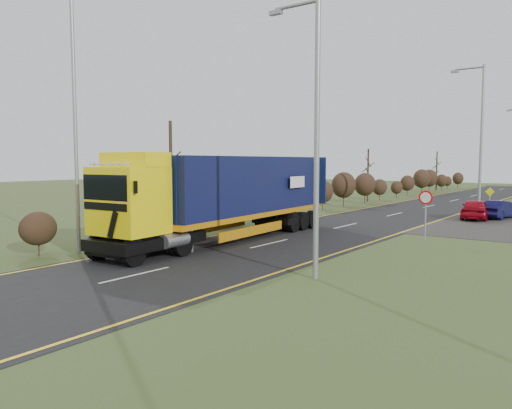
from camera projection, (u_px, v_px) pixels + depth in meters
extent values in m
plane|color=#3D4D21|center=(213.00, 257.00, 20.21)|extent=(160.00, 160.00, 0.00)
cube|color=black|center=(330.00, 230.00, 28.24)|extent=(8.00, 120.00, 0.02)
cube|color=#2A2725|center=(491.00, 221.00, 32.44)|extent=(6.00, 18.00, 0.02)
cube|color=yellow|center=(276.00, 224.00, 30.42)|extent=(0.12, 116.00, 0.01)
cube|color=yellow|center=(393.00, 235.00, 26.06)|extent=(0.12, 116.00, 0.01)
cube|color=silver|center=(136.00, 275.00, 16.99)|extent=(0.12, 3.00, 0.01)
cube|color=silver|center=(269.00, 243.00, 23.42)|extent=(0.12, 3.00, 0.01)
cube|color=silver|center=(346.00, 226.00, 29.84)|extent=(0.12, 3.00, 0.01)
cube|color=silver|center=(395.00, 214.00, 36.27)|extent=(0.12, 3.00, 0.01)
cube|color=silver|center=(429.00, 206.00, 42.69)|extent=(0.12, 3.00, 0.01)
cube|color=silver|center=(454.00, 200.00, 49.12)|extent=(0.12, 3.00, 0.01)
cube|color=silver|center=(474.00, 196.00, 55.55)|extent=(0.12, 3.00, 0.01)
cube|color=silver|center=(489.00, 192.00, 61.97)|extent=(0.12, 3.00, 0.01)
cube|color=silver|center=(502.00, 189.00, 68.40)|extent=(0.12, 3.00, 0.01)
ellipsoid|color=black|center=(38.00, 228.00, 20.44)|extent=(1.21, 1.57, 1.39)
ellipsoid|color=black|center=(118.00, 212.00, 23.61)|extent=(1.58, 2.06, 1.82)
ellipsoid|color=black|center=(178.00, 199.00, 26.79)|extent=(1.96, 2.55, 2.25)
ellipsoid|color=black|center=(225.00, 197.00, 30.04)|extent=(1.83, 2.38, 2.10)
ellipsoid|color=black|center=(264.00, 200.00, 33.24)|extent=(1.37, 1.78, 1.57)
ellipsoid|color=black|center=(295.00, 199.00, 36.53)|extent=(1.20, 1.56, 1.38)
ellipsoid|color=black|center=(323.00, 192.00, 39.64)|extent=(1.55, 2.02, 1.78)
ellipsoid|color=black|center=(344.00, 185.00, 42.91)|extent=(1.95, 2.53, 2.24)
ellipsoid|color=black|center=(365.00, 184.00, 46.02)|extent=(1.85, 2.41, 2.13)
ellipsoid|color=black|center=(380.00, 187.00, 49.40)|extent=(1.40, 1.81, 1.61)
ellipsoid|color=black|center=(397.00, 187.00, 52.48)|extent=(1.19, 1.55, 1.37)
ellipsoid|color=black|center=(407.00, 183.00, 55.83)|extent=(1.52, 1.97, 1.75)
ellipsoid|color=black|center=(422.00, 179.00, 58.83)|extent=(1.93, 2.51, 2.22)
ellipsoid|color=black|center=(429.00, 178.00, 62.24)|extent=(1.88, 2.44, 2.16)
ellipsoid|color=black|center=(442.00, 181.00, 65.29)|extent=(1.43, 1.85, 1.64)
ellipsoid|color=black|center=(447.00, 181.00, 68.74)|extent=(1.19, 1.55, 1.37)
ellipsoid|color=black|center=(458.00, 178.00, 71.70)|extent=(1.49, 1.93, 1.71)
cylinder|color=#35281A|center=(171.00, 177.00, 26.99)|extent=(0.18, 0.18, 6.05)
cylinder|color=#35281A|center=(368.00, 175.00, 47.91)|extent=(0.18, 0.18, 5.06)
cylinder|color=#35281A|center=(437.00, 171.00, 65.58)|extent=(0.18, 0.18, 5.15)
cube|color=black|center=(147.00, 240.00, 20.23)|extent=(2.71, 4.77, 0.45)
cube|color=yellow|center=(129.00, 201.00, 19.36)|extent=(2.65, 2.37, 2.61)
cube|color=black|center=(107.00, 250.00, 18.67)|extent=(2.52, 0.29, 0.55)
cube|color=black|center=(98.00, 223.00, 18.78)|extent=(0.61, 0.06, 1.08)
cube|color=black|center=(113.00, 225.00, 18.29)|extent=(0.61, 0.06, 1.08)
cube|color=black|center=(105.00, 188.00, 18.44)|extent=(2.36, 0.21, 0.95)
cube|color=black|center=(105.00, 207.00, 18.48)|extent=(2.31, 0.18, 0.28)
cube|color=yellow|center=(135.00, 160.00, 19.50)|extent=(2.60, 1.57, 0.56)
cylinder|color=silver|center=(110.00, 164.00, 18.55)|extent=(2.21, 0.21, 0.06)
cube|color=black|center=(87.00, 185.00, 19.47)|extent=(0.09, 0.12, 0.45)
cube|color=black|center=(136.00, 187.00, 17.77)|extent=(0.09, 0.12, 0.45)
cylinder|color=gray|center=(136.00, 235.00, 21.23)|extent=(0.65, 1.34, 0.56)
cylinder|color=gray|center=(175.00, 240.00, 19.87)|extent=(0.65, 1.34, 0.56)
cube|color=#C47D0D|center=(245.00, 213.00, 25.43)|extent=(3.34, 12.80, 0.24)
cube|color=black|center=(245.00, 184.00, 25.30)|extent=(3.29, 12.40, 2.76)
cube|color=#0F1B41|center=(307.00, 180.00, 30.24)|extent=(2.49, 0.22, 2.76)
cube|color=#0F1B41|center=(154.00, 189.00, 20.36)|extent=(2.49, 0.22, 2.76)
cube|color=black|center=(286.00, 218.00, 28.55)|extent=(2.54, 3.76, 0.35)
cube|color=#C47D0D|center=(214.00, 227.00, 25.41)|extent=(0.41, 5.52, 0.45)
cube|color=#C47D0D|center=(253.00, 231.00, 23.96)|extent=(0.41, 5.52, 0.45)
cylinder|color=black|center=(98.00, 247.00, 19.58)|extent=(0.39, 1.06, 1.05)
cylinder|color=black|center=(133.00, 253.00, 18.33)|extent=(0.39, 1.06, 1.05)
cylinder|color=black|center=(147.00, 239.00, 21.60)|extent=(0.39, 1.06, 1.05)
cylinder|color=black|center=(182.00, 244.00, 20.35)|extent=(0.39, 1.06, 1.05)
cylinder|color=black|center=(262.00, 220.00, 28.46)|extent=(0.39, 1.06, 1.05)
cylinder|color=black|center=(293.00, 223.00, 27.21)|extent=(0.39, 1.06, 1.05)
cylinder|color=black|center=(272.00, 219.00, 29.27)|extent=(0.39, 1.06, 1.05)
cylinder|color=black|center=(303.00, 221.00, 28.02)|extent=(0.39, 1.06, 1.05)
cylinder|color=black|center=(281.00, 217.00, 30.07)|extent=(0.39, 1.06, 1.05)
cylinder|color=black|center=(312.00, 219.00, 28.83)|extent=(0.39, 1.06, 1.05)
imported|color=maroon|center=(475.00, 209.00, 33.29)|extent=(2.25, 4.28, 1.39)
imported|color=#0A0934|center=(500.00, 210.00, 33.76)|extent=(2.05, 3.86, 1.21)
cylinder|color=gray|center=(317.00, 141.00, 16.15)|extent=(0.18, 0.18, 9.12)
cylinder|color=gray|center=(296.00, 5.00, 16.24)|extent=(1.62, 0.12, 0.12)
cube|color=gray|center=(276.00, 13.00, 16.73)|extent=(0.46, 0.18, 0.14)
cylinder|color=gray|center=(481.00, 144.00, 32.02)|extent=(0.18, 0.18, 10.02)
cylinder|color=gray|center=(469.00, 68.00, 32.12)|extent=(1.78, 0.12, 0.12)
cube|color=gray|center=(455.00, 72.00, 32.65)|extent=(0.50, 0.20, 0.16)
cube|color=gray|center=(509.00, 111.00, 54.37)|extent=(0.48, 0.19, 0.15)
cylinder|color=gray|center=(75.00, 126.00, 20.67)|extent=(0.16, 0.16, 10.71)
cylinder|color=gray|center=(425.00, 219.00, 24.22)|extent=(0.08, 0.08, 2.13)
cylinder|color=red|center=(426.00, 198.00, 24.10)|extent=(0.68, 0.04, 0.68)
cylinder|color=white|center=(426.00, 198.00, 24.09)|extent=(0.51, 0.02, 0.51)
cylinder|color=gray|center=(490.00, 202.00, 39.39)|extent=(0.08, 0.08, 1.38)
cube|color=#F9F40D|center=(490.00, 192.00, 39.28)|extent=(0.70, 0.04, 0.70)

